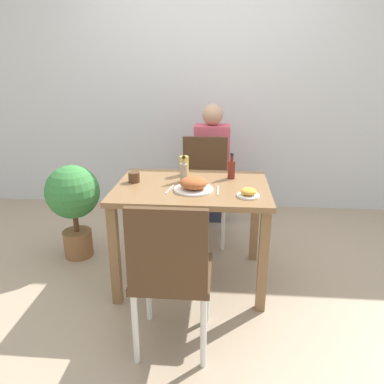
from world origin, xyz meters
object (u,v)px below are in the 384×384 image
(juice_glass, at_px, (184,166))
(condiment_bottle, at_px, (184,172))
(chair_far, at_px, (204,183))
(side_plate, at_px, (248,193))
(chair_near, at_px, (171,270))
(drink_cup, at_px, (134,177))
(sauce_bottle, at_px, (231,169))
(person_figure, at_px, (212,165))
(food_plate, at_px, (194,184))
(potted_plant_left, at_px, (73,199))

(juice_glass, relative_size, condiment_bottle, 0.75)
(chair_far, distance_m, side_plate, 1.02)
(chair_near, xyz_separation_m, condiment_bottle, (-0.01, 0.83, 0.29))
(side_plate, height_order, drink_cup, drink_cup)
(drink_cup, relative_size, sauce_bottle, 0.42)
(sauce_bottle, height_order, person_figure, person_figure)
(condiment_bottle, bearing_deg, juice_glass, 95.54)
(person_figure, bearing_deg, sauce_bottle, -79.84)
(juice_glass, relative_size, person_figure, 0.12)
(food_plate, xyz_separation_m, person_figure, (0.08, 1.24, -0.20))
(food_plate, xyz_separation_m, side_plate, (0.35, -0.09, -0.02))
(chair_near, distance_m, condiment_bottle, 0.88)
(side_plate, xyz_separation_m, potted_plant_left, (-1.35, 0.47, -0.26))
(drink_cup, distance_m, sauce_bottle, 0.70)
(sauce_bottle, bearing_deg, food_plate, -131.41)
(chair_far, distance_m, food_plate, 0.88)
(sauce_bottle, xyz_separation_m, potted_plant_left, (-1.25, 0.09, -0.31))
(side_plate, height_order, sauce_bottle, sauce_bottle)
(potted_plant_left, xyz_separation_m, person_figure, (1.08, 0.86, 0.08))
(chair_near, xyz_separation_m, side_plate, (0.42, 0.55, 0.24))
(potted_plant_left, bearing_deg, juice_glass, -2.34)
(side_plate, bearing_deg, sauce_bottle, 105.01)
(potted_plant_left, relative_size, person_figure, 0.67)
(food_plate, bearing_deg, person_figure, 86.22)
(drink_cup, distance_m, juice_glass, 0.39)
(juice_glass, xyz_separation_m, condiment_bottle, (0.02, -0.16, 0.00))
(chair_near, bearing_deg, side_plate, -127.45)
(chair_near, xyz_separation_m, sauce_bottle, (0.32, 0.93, 0.29))
(condiment_bottle, bearing_deg, drink_cup, -173.79)
(drink_cup, bearing_deg, sauce_bottle, 11.90)
(food_plate, bearing_deg, side_plate, -14.60)
(sauce_bottle, xyz_separation_m, person_figure, (-0.17, 0.95, -0.23))
(chair_far, height_order, drink_cup, chair_far)
(food_plate, xyz_separation_m, sauce_bottle, (0.25, 0.29, 0.03))
(sauce_bottle, bearing_deg, potted_plant_left, 175.80)
(chair_far, height_order, sauce_bottle, sauce_bottle)
(chair_near, relative_size, side_plate, 6.27)
(chair_near, xyz_separation_m, potted_plant_left, (-0.93, 1.02, -0.02))
(drink_cup, bearing_deg, chair_far, 56.55)
(chair_near, height_order, juice_glass, chair_near)
(drink_cup, bearing_deg, juice_glass, 30.78)
(chair_near, height_order, drink_cup, chair_near)
(drink_cup, height_order, person_figure, person_figure)
(food_plate, distance_m, juice_glass, 0.36)
(food_plate, bearing_deg, potted_plant_left, 159.22)
(chair_near, height_order, person_figure, person_figure)
(food_plate, distance_m, side_plate, 0.37)
(person_figure, bearing_deg, juice_glass, -101.35)
(juice_glass, relative_size, sauce_bottle, 0.75)
(chair_near, xyz_separation_m, drink_cup, (-0.36, 0.79, 0.25))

